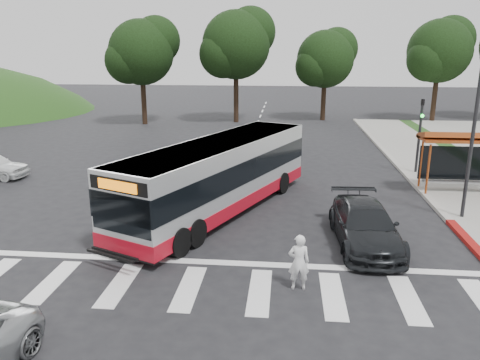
# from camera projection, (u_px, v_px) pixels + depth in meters

# --- Properties ---
(ground) EXTENTS (140.00, 140.00, 0.00)m
(ground) POSITION_uv_depth(u_px,v_px,m) (215.00, 224.00, 17.94)
(ground) COLOR black
(ground) RESTS_ON ground
(sidewalk_east) EXTENTS (4.00, 40.00, 0.12)m
(sidewalk_east) POSITION_uv_depth(u_px,v_px,m) (445.00, 176.00, 24.53)
(sidewalk_east) COLOR gray
(sidewalk_east) RESTS_ON ground
(curb_east) EXTENTS (0.30, 40.00, 0.15)m
(curb_east) POSITION_uv_depth(u_px,v_px,m) (406.00, 175.00, 24.72)
(curb_east) COLOR #9E9991
(curb_east) RESTS_ON ground
(crosswalk_ladder) EXTENTS (18.00, 2.60, 0.01)m
(crosswalk_ladder) POSITION_uv_depth(u_px,v_px,m) (189.00, 288.00, 13.15)
(crosswalk_ladder) COLOR silver
(crosswalk_ladder) RESTS_ON ground
(bus_shelter) EXTENTS (4.20, 1.60, 2.86)m
(bus_shelter) POSITION_uv_depth(u_px,v_px,m) (467.00, 144.00, 21.16)
(bus_shelter) COLOR #A4461B
(bus_shelter) RESTS_ON sidewalk_east
(traffic_signal_ne_tall) EXTENTS (0.18, 0.37, 6.50)m
(traffic_signal_ne_tall) POSITION_uv_depth(u_px,v_px,m) (475.00, 122.00, 17.40)
(traffic_signal_ne_tall) COLOR black
(traffic_signal_ne_tall) RESTS_ON ground
(traffic_signal_ne_short) EXTENTS (0.18, 0.37, 4.00)m
(traffic_signal_ne_short) POSITION_uv_depth(u_px,v_px,m) (420.00, 128.00, 24.48)
(traffic_signal_ne_short) COLOR black
(traffic_signal_ne_short) RESTS_ON ground
(tree_ne_a) EXTENTS (6.16, 5.74, 9.30)m
(tree_ne_a) POSITION_uv_depth(u_px,v_px,m) (440.00, 50.00, 41.55)
(tree_ne_a) COLOR black
(tree_ne_a) RESTS_ON parking_lot
(tree_north_a) EXTENTS (6.60, 6.15, 10.17)m
(tree_north_a) POSITION_uv_depth(u_px,v_px,m) (237.00, 44.00, 41.22)
(tree_north_a) COLOR black
(tree_north_a) RESTS_ON ground
(tree_north_b) EXTENTS (5.72, 5.33, 8.43)m
(tree_north_b) POSITION_uv_depth(u_px,v_px,m) (326.00, 58.00, 42.70)
(tree_north_b) COLOR black
(tree_north_b) RESTS_ON ground
(tree_north_c) EXTENTS (6.16, 5.74, 9.30)m
(tree_north_c) POSITION_uv_depth(u_px,v_px,m) (142.00, 51.00, 40.24)
(tree_north_c) COLOR black
(tree_north_c) RESTS_ON ground
(transit_bus) EXTENTS (6.83, 11.38, 2.93)m
(transit_bus) POSITION_uv_depth(u_px,v_px,m) (219.00, 177.00, 18.94)
(transit_bus) COLOR #B0B3B5
(transit_bus) RESTS_ON ground
(pedestrian) EXTENTS (0.62, 0.44, 1.62)m
(pedestrian) POSITION_uv_depth(u_px,v_px,m) (299.00, 262.00, 12.91)
(pedestrian) COLOR white
(pedestrian) RESTS_ON ground
(dark_sedan) EXTENTS (2.24, 4.98, 1.42)m
(dark_sedan) POSITION_uv_depth(u_px,v_px,m) (365.00, 225.00, 15.90)
(dark_sedan) COLOR black
(dark_sedan) RESTS_ON ground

